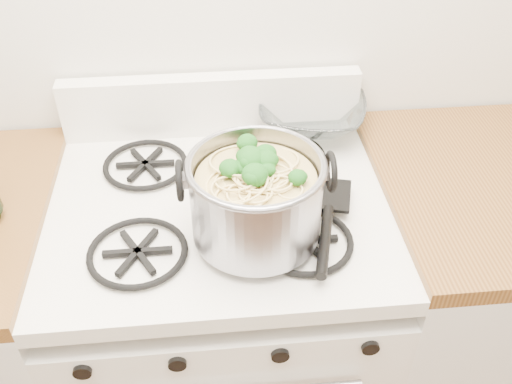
% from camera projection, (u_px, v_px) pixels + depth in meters
% --- Properties ---
extents(gas_range, '(0.76, 0.66, 0.92)m').
position_uv_depth(gas_range, '(226.00, 332.00, 1.57)').
color(gas_range, white).
rests_on(gas_range, ground).
extents(counter_left, '(0.25, 0.65, 0.92)m').
position_uv_depth(counter_left, '(37.00, 341.00, 1.52)').
color(counter_left, silver).
rests_on(counter_left, ground).
extents(stock_pot, '(0.30, 0.27, 0.18)m').
position_uv_depth(stock_pot, '(256.00, 199.00, 1.12)').
color(stock_pot, gray).
rests_on(stock_pot, gas_range).
extents(spatula, '(0.36, 0.38, 0.02)m').
position_uv_depth(spatula, '(330.00, 192.00, 1.26)').
color(spatula, black).
rests_on(spatula, gas_range).
extents(glass_bowl, '(0.13, 0.13, 0.03)m').
position_uv_depth(glass_bowl, '(312.00, 119.00, 1.49)').
color(glass_bowl, white).
rests_on(glass_bowl, gas_range).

